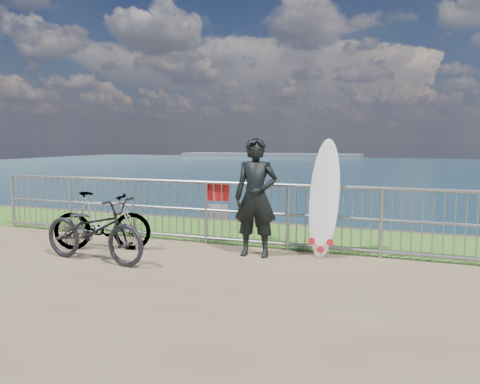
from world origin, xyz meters
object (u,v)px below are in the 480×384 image
at_px(surfer, 256,197).
at_px(bicycle_far, 102,221).
at_px(bicycle_near, 94,230).
at_px(surfboard, 324,202).

bearing_deg(surfer, bicycle_far, -173.10).
bearing_deg(bicycle_near, surfer, -55.02).
bearing_deg(surfer, surfboard, 16.95).
height_order(surfboard, bicycle_near, surfboard).
height_order(surfer, bicycle_near, surfer).
bearing_deg(bicycle_far, surfboard, -94.48).
relative_size(surfer, surfboard, 1.00).
bearing_deg(bicycle_near, surfboard, -57.15).
xyz_separation_m(surfer, bicycle_far, (-2.55, -0.52, -0.45)).
bearing_deg(bicycle_far, surfer, -97.43).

